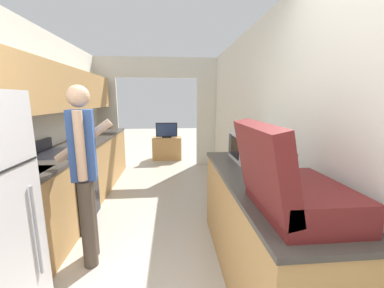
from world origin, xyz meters
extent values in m
cube|color=silver|center=(-1.39, 1.77, 1.25)|extent=(0.06, 7.14, 2.50)
cube|color=#B2844C|center=(-1.20, 2.78, 1.72)|extent=(0.32, 3.68, 0.60)
cube|color=silver|center=(1.39, 1.77, 1.25)|extent=(0.06, 7.14, 2.50)
cube|color=silver|center=(-1.24, 4.77, 1.02)|extent=(0.65, 0.06, 2.05)
cube|color=silver|center=(1.24, 4.77, 1.02)|extent=(0.65, 0.06, 2.05)
cube|color=silver|center=(0.00, 4.77, 2.27)|extent=(3.12, 0.06, 0.45)
cube|color=#B2844C|center=(-1.06, 1.38, 0.45)|extent=(0.60, 0.86, 0.89)
cube|color=#3D3833|center=(-1.06, 1.37, 0.91)|extent=(0.62, 0.88, 0.03)
cube|color=#B2844C|center=(-1.06, 3.58, 0.45)|extent=(0.60, 2.08, 0.89)
cube|color=#3D3833|center=(-1.06, 3.59, 0.91)|extent=(0.62, 2.09, 0.03)
cube|color=#9EA3A8|center=(-1.06, 1.39, 0.92)|extent=(0.42, 0.44, 0.00)
cube|color=#B2844C|center=(1.06, 1.05, 0.45)|extent=(0.60, 1.97, 0.89)
cube|color=#3D3833|center=(1.06, 1.05, 0.91)|extent=(0.62, 1.99, 0.03)
cylinder|color=#99999E|center=(-0.62, 0.78, 0.69)|extent=(0.02, 0.02, 0.65)
cube|color=black|center=(-1.05, 2.17, 0.46)|extent=(0.62, 0.74, 0.93)
cube|color=black|center=(-0.74, 2.17, 0.46)|extent=(0.01, 0.50, 0.28)
cylinder|color=#B7B7BC|center=(-0.72, 2.17, 0.70)|extent=(0.02, 0.59, 0.02)
cube|color=black|center=(-1.34, 2.17, 1.00)|extent=(0.04, 0.74, 0.14)
cylinder|color=#232328|center=(-0.93, 2.01, 0.92)|extent=(0.16, 0.16, 0.01)
cylinder|color=#232328|center=(-0.93, 2.34, 0.92)|extent=(0.16, 0.16, 0.01)
cylinder|color=#232328|center=(-1.18, 2.01, 0.92)|extent=(0.16, 0.16, 0.01)
cylinder|color=#232328|center=(-1.18, 2.34, 0.92)|extent=(0.16, 0.16, 0.01)
cylinder|color=#4C4238|center=(-0.47, 1.31, 0.42)|extent=(0.16, 0.16, 0.85)
cylinder|color=#4C4238|center=(-0.51, 1.47, 0.42)|extent=(0.16, 0.16, 0.85)
cube|color=#335193|center=(-0.49, 1.39, 1.17)|extent=(0.25, 0.25, 0.64)
cylinder|color=#DBAD89|center=(-0.46, 1.25, 1.18)|extent=(0.10, 0.10, 0.61)
cylinder|color=#DBAD89|center=(-0.52, 1.53, 1.18)|extent=(0.55, 0.20, 0.41)
sphere|color=#DBAD89|center=(-0.49, 1.39, 1.60)|extent=(0.19, 0.19, 0.19)
cube|color=#5B1919|center=(1.06, 0.44, 1.01)|extent=(0.46, 0.61, 0.17)
cube|color=#5B1919|center=(0.82, 0.44, 1.22)|extent=(0.19, 0.61, 0.47)
cube|color=#2D2D33|center=(1.06, 0.76, 1.15)|extent=(0.28, 0.02, 0.10)
cube|color=#B7B7BC|center=(1.16, 1.62, 1.08)|extent=(0.36, 0.47, 0.31)
cube|color=black|center=(0.98, 1.57, 1.08)|extent=(0.01, 0.28, 0.21)
cube|color=#38383D|center=(0.98, 1.78, 1.08)|extent=(0.01, 0.09, 0.22)
cube|color=white|center=(1.08, 1.08, 0.94)|extent=(0.22, 0.26, 0.03)
cube|color=red|center=(1.06, 1.06, 0.96)|extent=(0.21, 0.27, 0.02)
cube|color=black|center=(1.08, 1.06, 0.99)|extent=(0.26, 0.27, 0.03)
cube|color=#B2844C|center=(0.19, 5.36, 0.29)|extent=(0.75, 0.42, 0.59)
cube|color=black|center=(0.19, 5.32, 0.60)|extent=(0.24, 0.16, 0.02)
cube|color=black|center=(0.19, 5.32, 0.79)|extent=(0.55, 0.04, 0.37)
cube|color=navy|center=(0.19, 5.30, 0.79)|extent=(0.51, 0.01, 0.32)
camera|label=1|loc=(0.32, -0.78, 1.58)|focal=22.00mm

